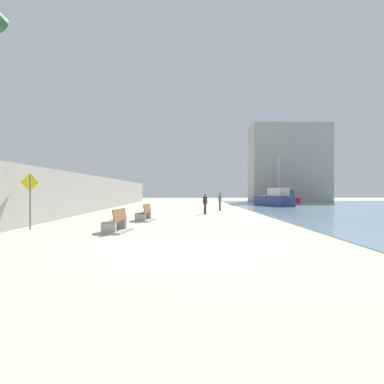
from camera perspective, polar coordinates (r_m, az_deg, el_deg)
name	(u,v)px	position (r m, az deg, el deg)	size (l,w,h in m)	color
ground_plane	(180,213)	(28.32, -1.86, -3.32)	(120.00, 120.00, 0.00)	beige
seawall	(85,194)	(29.41, -16.63, -0.29)	(0.80, 64.00, 2.98)	#9E9E99
bench_near	(115,226)	(15.38, -12.18, -5.40)	(1.33, 2.21, 0.98)	#9E9E99
bench_far	(144,217)	(20.87, -7.72, -3.93)	(1.31, 2.20, 0.98)	#9E9E99
person_walking	(205,202)	(26.51, 2.10, -1.65)	(0.36, 0.44, 1.54)	#333338
person_standing	(220,200)	(31.34, 4.46, -1.30)	(0.30, 0.49, 1.60)	#333338
boat_far_left	(281,198)	(52.81, 14.05, -0.92)	(3.57, 8.19, 7.12)	red
boat_far_right	(275,199)	(40.83, 13.05, -1.12)	(3.81, 5.27, 2.03)	navy
pedestrian_sign	(30,194)	(17.50, -24.42, -0.33)	(0.85, 0.08, 2.53)	slate
harbor_building	(289,164)	(58.63, 15.17, 4.40)	(12.00, 6.00, 12.11)	#9E9E99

